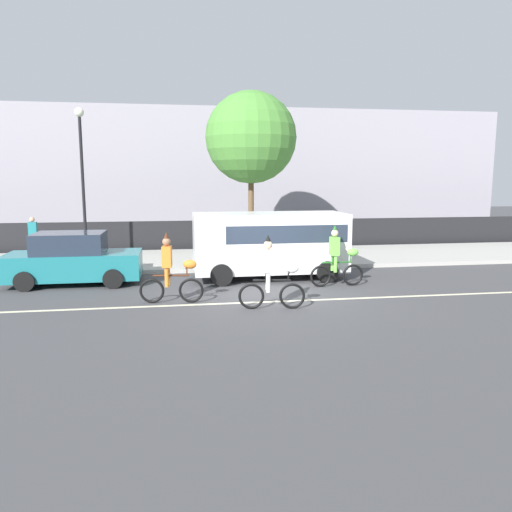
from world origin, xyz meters
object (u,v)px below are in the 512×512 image
object	(u,v)px
parade_cyclist_orange	(172,272)
parked_van_white	(272,240)
parade_cyclist_lime	(338,259)
parked_car_teal	(73,260)
pedestrian_onlooker	(33,236)
street_lamp_post	(82,161)
parade_cyclist_zebra	(272,277)

from	to	relation	value
parade_cyclist_orange	parked_van_white	xyz separation A→B (m)	(3.27, 2.89, 0.44)
parade_cyclist_orange	parade_cyclist_lime	world-z (taller)	same
parade_cyclist_lime	parked_car_teal	size ratio (longest dim) A/B	0.47
parked_car_teal	pedestrian_onlooker	xyz separation A→B (m)	(-2.51, 5.05, 0.23)
parade_cyclist_lime	parked_van_white	bearing A→B (deg)	138.37
parade_cyclist_lime	parked_van_white	distance (m)	2.41
parade_cyclist_orange	parked_car_teal	xyz separation A→B (m)	(-3.08, 2.93, -0.06)
street_lamp_post	pedestrian_onlooker	xyz separation A→B (m)	(-2.15, 0.56, -2.97)
parade_cyclist_zebra	parked_car_teal	distance (m)	6.88
parked_van_white	parked_car_teal	distance (m)	6.37
street_lamp_post	parked_van_white	bearing A→B (deg)	-33.97
street_lamp_post	parade_cyclist_orange	bearing A→B (deg)	-65.05
parked_car_teal	street_lamp_post	size ratio (longest dim) A/B	0.70
parade_cyclist_lime	pedestrian_onlooker	bearing A→B (deg)	147.92
parade_cyclist_lime	parked_car_teal	distance (m)	8.29
pedestrian_onlooker	parade_cyclist_lime	bearing A→B (deg)	-32.08
parade_cyclist_zebra	street_lamp_post	distance (m)	10.83
parade_cyclist_orange	street_lamp_post	xyz separation A→B (m)	(-3.45, 7.41, 3.15)
street_lamp_post	pedestrian_onlooker	bearing A→B (deg)	165.25
parked_car_teal	pedestrian_onlooker	distance (m)	5.65
parade_cyclist_lime	pedestrian_onlooker	world-z (taller)	parade_cyclist_lime
parade_cyclist_zebra	street_lamp_post	bearing A→B (deg)	125.33
parked_car_teal	parade_cyclist_orange	bearing A→B (deg)	-43.52
parked_van_white	street_lamp_post	size ratio (longest dim) A/B	0.85
parade_cyclist_zebra	parade_cyclist_lime	world-z (taller)	same
parked_van_white	pedestrian_onlooker	size ratio (longest dim) A/B	3.09
parked_car_teal	pedestrian_onlooker	bearing A→B (deg)	116.43
pedestrian_onlooker	parade_cyclist_orange	bearing A→B (deg)	-54.97
parked_car_teal	parade_cyclist_lime	bearing A→B (deg)	-11.26
parked_car_teal	parked_van_white	bearing A→B (deg)	-0.37
parade_cyclist_lime	parked_car_teal	world-z (taller)	parade_cyclist_lime
parade_cyclist_lime	parked_car_teal	xyz separation A→B (m)	(-8.13, 1.62, -0.06)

